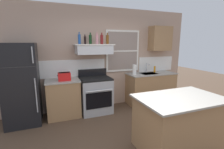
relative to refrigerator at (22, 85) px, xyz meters
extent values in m
cube|color=tan|center=(1.90, 0.39, 0.46)|extent=(5.40, 0.06, 2.70)
cube|color=white|center=(0.75, 0.35, 0.24)|extent=(2.50, 0.02, 0.44)
cube|color=white|center=(3.70, 0.35, 0.24)|extent=(1.20, 0.02, 0.44)
cube|color=white|center=(2.55, 0.34, 0.66)|extent=(1.00, 0.04, 1.15)
cube|color=gray|center=(2.55, 0.33, 0.66)|extent=(0.90, 0.01, 1.05)
cube|color=white|center=(2.55, 0.32, 0.66)|extent=(0.90, 0.02, 0.04)
cube|color=black|center=(0.00, 0.00, 0.00)|extent=(0.70, 0.68, 1.78)
cube|color=#333333|center=(0.00, -0.34, 0.43)|extent=(0.69, 0.00, 0.01)
cylinder|color=#A5A8AD|center=(0.30, -0.37, -0.17)|extent=(0.02, 0.02, 0.72)
cylinder|color=#A5A8AD|center=(0.30, -0.37, 0.66)|extent=(0.02, 0.02, 0.32)
cube|color=#9E754C|center=(0.85, 0.06, -0.45)|extent=(0.76, 0.60, 0.88)
cube|color=#9E998E|center=(0.85, 0.06, 0.01)|extent=(0.79, 0.63, 0.03)
cube|color=red|center=(0.89, -0.02, 0.12)|extent=(0.28, 0.20, 0.19)
cube|color=black|center=(0.89, -0.02, 0.21)|extent=(0.24, 0.16, 0.01)
cube|color=black|center=(0.75, -0.02, 0.15)|extent=(0.02, 0.03, 0.02)
cube|color=#9EA0A5|center=(1.65, 0.02, -0.45)|extent=(0.76, 0.64, 0.87)
cube|color=black|center=(1.65, 0.02, 0.00)|extent=(0.76, 0.64, 0.04)
cube|color=black|center=(1.65, 0.31, 0.11)|extent=(0.76, 0.06, 0.18)
cube|color=black|center=(1.65, -0.30, -0.47)|extent=(0.65, 0.01, 0.40)
cylinder|color=silver|center=(1.65, -0.34, -0.22)|extent=(0.65, 0.03, 0.03)
cube|color=silver|center=(1.65, 0.12, 0.72)|extent=(0.88, 0.48, 0.22)
cube|color=#262628|center=(1.65, -0.10, 0.64)|extent=(0.75, 0.02, 0.04)
cube|color=white|center=(1.65, 0.12, 0.84)|extent=(0.96, 0.52, 0.02)
cylinder|color=#1E478C|center=(1.30, 0.12, 0.97)|extent=(0.07, 0.07, 0.23)
cylinder|color=#1E478C|center=(1.30, 0.12, 1.11)|extent=(0.03, 0.03, 0.06)
cylinder|color=black|center=(1.44, 0.14, 0.95)|extent=(0.06, 0.06, 0.18)
cylinder|color=black|center=(1.44, 0.14, 1.06)|extent=(0.02, 0.02, 0.05)
cylinder|color=#143819|center=(1.58, 0.17, 0.97)|extent=(0.07, 0.07, 0.22)
cylinder|color=#143819|center=(1.58, 0.17, 1.11)|extent=(0.03, 0.03, 0.06)
cylinder|color=#C67F84|center=(1.72, 0.06, 0.97)|extent=(0.07, 0.07, 0.23)
cylinder|color=#C67F84|center=(1.72, 0.06, 1.11)|extent=(0.03, 0.03, 0.06)
cylinder|color=maroon|center=(1.85, 0.07, 0.97)|extent=(0.07, 0.07, 0.22)
cylinder|color=maroon|center=(1.85, 0.07, 1.11)|extent=(0.03, 0.03, 0.06)
cylinder|color=brown|center=(2.00, 0.08, 0.97)|extent=(0.07, 0.07, 0.22)
cylinder|color=brown|center=(2.00, 0.08, 1.11)|extent=(0.03, 0.03, 0.06)
cube|color=#9E754C|center=(3.35, 0.06, -0.45)|extent=(1.40, 0.60, 0.88)
cube|color=#9E998E|center=(3.35, 0.06, 0.01)|extent=(1.43, 0.63, 0.03)
cube|color=#B7BABC|center=(3.25, 0.04, 0.02)|extent=(0.48, 0.36, 0.01)
cylinder|color=silver|center=(3.25, 0.18, 0.16)|extent=(0.03, 0.03, 0.28)
cylinder|color=silver|center=(3.25, 0.10, 0.28)|extent=(0.02, 0.16, 0.02)
cylinder|color=white|center=(2.79, 0.06, 0.16)|extent=(0.11, 0.11, 0.27)
cylinder|color=orange|center=(3.53, 0.16, 0.11)|extent=(0.06, 0.06, 0.18)
cube|color=#9E754C|center=(2.55, -1.92, -0.45)|extent=(1.32, 0.82, 0.88)
cube|color=#9E998E|center=(2.55, -1.92, 0.01)|extent=(1.40, 0.90, 0.03)
cube|color=#9E754C|center=(3.70, 0.20, 1.01)|extent=(0.64, 0.32, 0.70)
camera|label=1|loc=(0.63, -3.83, 0.88)|focal=25.70mm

